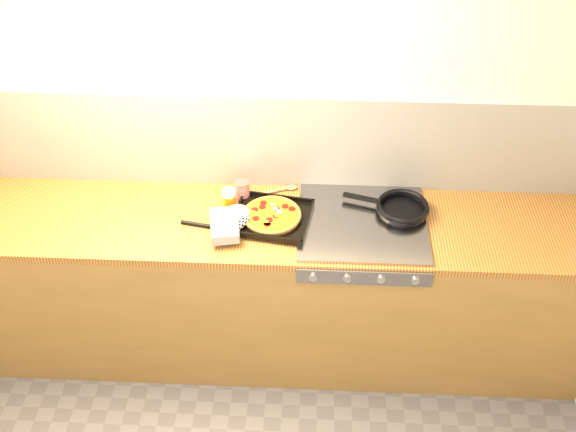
# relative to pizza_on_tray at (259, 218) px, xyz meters

# --- Properties ---
(room_shell) EXTENTS (3.20, 3.20, 3.20)m
(room_shell) POSITION_rel_pizza_on_tray_xyz_m (0.04, 0.31, 0.21)
(room_shell) COLOR white
(room_shell) RESTS_ON ground
(counter_run) EXTENTS (3.20, 0.62, 0.90)m
(counter_run) POSITION_rel_pizza_on_tray_xyz_m (0.04, 0.03, -0.49)
(counter_run) COLOR olive
(counter_run) RESTS_ON ground
(stovetop) EXTENTS (0.60, 0.56, 0.02)m
(stovetop) POSITION_rel_pizza_on_tray_xyz_m (0.49, 0.03, -0.04)
(stovetop) COLOR gray
(stovetop) RESTS_ON counter_run
(pizza_on_tray) EXTENTS (0.49, 0.39, 0.06)m
(pizza_on_tray) POSITION_rel_pizza_on_tray_xyz_m (0.00, 0.00, 0.00)
(pizza_on_tray) COLOR black
(pizza_on_tray) RESTS_ON stovetop
(frying_pan) EXTENTS (0.44, 0.31, 0.04)m
(frying_pan) POSITION_rel_pizza_on_tray_xyz_m (0.67, 0.11, -0.00)
(frying_pan) COLOR black
(frying_pan) RESTS_ON stovetop
(tomato_can) EXTENTS (0.08, 0.08, 0.10)m
(tomato_can) POSITION_rel_pizza_on_tray_xyz_m (-0.10, 0.19, 0.01)
(tomato_can) COLOR maroon
(tomato_can) RESTS_ON counter_run
(juice_glass) EXTENTS (0.07, 0.07, 0.11)m
(juice_glass) POSITION_rel_pizza_on_tray_xyz_m (-0.15, 0.11, 0.01)
(juice_glass) COLOR orange
(juice_glass) RESTS_ON counter_run
(wooden_spoon) EXTENTS (0.29, 0.14, 0.02)m
(wooden_spoon) POSITION_rel_pizza_on_tray_xyz_m (0.06, 0.24, -0.03)
(wooden_spoon) COLOR #B5824C
(wooden_spoon) RESTS_ON counter_run
(black_spatula) EXTENTS (0.29, 0.10, 0.02)m
(black_spatula) POSITION_rel_pizza_on_tray_xyz_m (-0.22, -0.04, -0.03)
(black_spatula) COLOR black
(black_spatula) RESTS_ON counter_run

